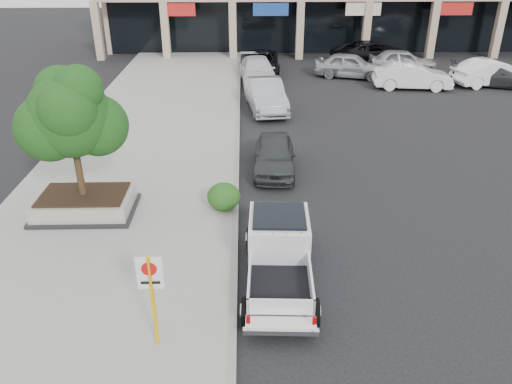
# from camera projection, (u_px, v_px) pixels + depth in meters

# --- Properties ---
(ground) EXTENTS (120.00, 120.00, 0.00)m
(ground) POSITION_uv_depth(u_px,v_px,m) (289.00, 265.00, 13.96)
(ground) COLOR black
(ground) RESTS_ON ground
(sidewalk) EXTENTS (8.00, 52.00, 0.15)m
(sidewalk) POSITION_uv_depth(u_px,v_px,m) (134.00, 175.00, 19.15)
(sidewalk) COLOR gray
(sidewalk) RESTS_ON ground
(curb) EXTENTS (0.20, 52.00, 0.15)m
(curb) POSITION_uv_depth(u_px,v_px,m) (236.00, 174.00, 19.24)
(curb) COLOR gray
(curb) RESTS_ON ground
(planter) EXTENTS (3.20, 2.20, 0.68)m
(planter) POSITION_uv_depth(u_px,v_px,m) (85.00, 203.00, 16.23)
(planter) COLOR black
(planter) RESTS_ON sidewalk
(planter_tree) EXTENTS (2.90, 2.55, 4.00)m
(planter_tree) POSITION_uv_depth(u_px,v_px,m) (76.00, 115.00, 15.04)
(planter_tree) COLOR #322613
(planter_tree) RESTS_ON planter
(no_parking_sign) EXTENTS (0.55, 0.09, 2.30)m
(no_parking_sign) POSITION_uv_depth(u_px,v_px,m) (152.00, 290.00, 10.39)
(no_parking_sign) COLOR #E0AA0B
(no_parking_sign) RESTS_ON sidewalk
(hedge) EXTENTS (1.10, 0.99, 0.93)m
(hedge) POSITION_uv_depth(u_px,v_px,m) (224.00, 197.00, 16.35)
(hedge) COLOR #1C4B15
(hedge) RESTS_ON sidewalk
(pickup_truck) EXTENTS (2.05, 4.98, 1.54)m
(pickup_truck) POSITION_uv_depth(u_px,v_px,m) (279.00, 257.00, 12.96)
(pickup_truck) COLOR white
(pickup_truck) RESTS_ON ground
(curb_car_a) EXTENTS (1.78, 3.97, 1.33)m
(curb_car_a) POSITION_uv_depth(u_px,v_px,m) (274.00, 155.00, 19.39)
(curb_car_a) COLOR #333638
(curb_car_a) RESTS_ON ground
(curb_car_b) EXTENTS (2.29, 5.08, 1.62)m
(curb_car_b) POSITION_uv_depth(u_px,v_px,m) (266.00, 95.00, 26.35)
(curb_car_b) COLOR #A5A7AD
(curb_car_b) RESTS_ON ground
(curb_car_c) EXTENTS (2.50, 5.35, 1.51)m
(curb_car_c) POSITION_uv_depth(u_px,v_px,m) (258.00, 71.00, 31.43)
(curb_car_c) COLOR silver
(curb_car_c) RESTS_ON ground
(curb_car_d) EXTENTS (2.58, 5.34, 1.46)m
(curb_car_d) POSITION_uv_depth(u_px,v_px,m) (261.00, 62.00, 33.70)
(curb_car_d) COLOR black
(curb_car_d) RESTS_ON ground
(lot_car_a) EXTENTS (4.97, 3.15, 1.58)m
(lot_car_a) POSITION_uv_depth(u_px,v_px,m) (350.00, 65.00, 32.63)
(lot_car_a) COLOR #A4A6AC
(lot_car_a) RESTS_ON ground
(lot_car_b) EXTENTS (4.80, 2.15, 1.53)m
(lot_car_b) POSITION_uv_depth(u_px,v_px,m) (412.00, 76.00, 30.16)
(lot_car_b) COLOR white
(lot_car_b) RESTS_ON ground
(lot_car_c) EXTENTS (5.33, 3.43, 1.44)m
(lot_car_c) POSITION_uv_depth(u_px,v_px,m) (491.00, 74.00, 30.78)
(lot_car_c) COLOR #2D3032
(lot_car_c) RESTS_ON ground
(lot_car_d) EXTENTS (6.46, 4.52, 1.64)m
(lot_car_d) POSITION_uv_depth(u_px,v_px,m) (372.00, 52.00, 36.25)
(lot_car_d) COLOR black
(lot_car_d) RESTS_ON ground
(lot_car_e) EXTENTS (4.72, 2.23, 1.56)m
(lot_car_e) POSITION_uv_depth(u_px,v_px,m) (403.00, 61.00, 33.88)
(lot_car_e) COLOR #9FA1A7
(lot_car_e) RESTS_ON ground
(lot_car_f) EXTENTS (5.13, 2.80, 1.60)m
(lot_car_f) POSITION_uv_depth(u_px,v_px,m) (491.00, 72.00, 30.87)
(lot_car_f) COLOR white
(lot_car_f) RESTS_ON ground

